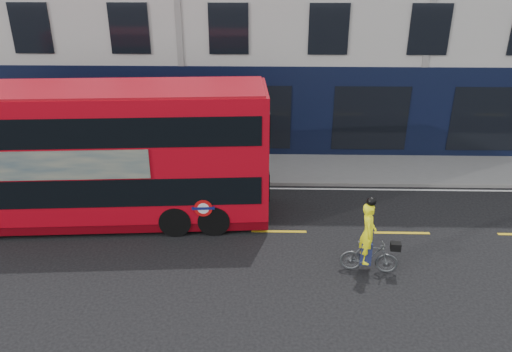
{
  "coord_description": "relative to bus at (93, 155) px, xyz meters",
  "views": [
    {
      "loc": [
        3.58,
        -12.58,
        8.44
      ],
      "look_at": [
        3.24,
        2.09,
        1.72
      ],
      "focal_mm": 35.0,
      "sensor_mm": 36.0,
      "label": 1
    }
  ],
  "objects": [
    {
      "name": "pavement",
      "position": [
        2.03,
        4.3,
        -2.29
      ],
      "size": [
        60.0,
        3.0,
        0.12
      ],
      "primitive_type": "cube",
      "color": "gray",
      "rests_on": "ground"
    },
    {
      "name": "road_edge_line",
      "position": [
        2.03,
        2.5,
        -2.34
      ],
      "size": [
        58.0,
        0.1,
        0.01
      ],
      "primitive_type": "cube",
      "color": "silver",
      "rests_on": "ground"
    },
    {
      "name": "cyclist",
      "position": [
        8.49,
        -2.84,
        -1.53
      ],
      "size": [
        1.68,
        0.71,
        2.38
      ],
      "rotation": [
        0.0,
        0.0,
        -0.13
      ],
      "color": "#4D5153",
      "rests_on": "ground"
    },
    {
      "name": "bus",
      "position": [
        0.0,
        0.0,
        0.0
      ],
      "size": [
        11.51,
        3.35,
        4.58
      ],
      "rotation": [
        0.0,
        0.0,
        0.07
      ],
      "color": "#B90715",
      "rests_on": "ground"
    },
    {
      "name": "ground",
      "position": [
        2.03,
        -2.2,
        -2.35
      ],
      "size": [
        120.0,
        120.0,
        0.0
      ],
      "primitive_type": "plane",
      "color": "black",
      "rests_on": "ground"
    },
    {
      "name": "lane_dashes",
      "position": [
        2.03,
        -0.7,
        -2.34
      ],
      "size": [
        58.0,
        0.12,
        0.01
      ],
      "primitive_type": null,
      "color": "gold",
      "rests_on": "ground"
    },
    {
      "name": "kerb",
      "position": [
        2.03,
        2.8,
        -2.28
      ],
      "size": [
        60.0,
        0.12,
        0.13
      ],
      "primitive_type": "cube",
      "color": "slate",
      "rests_on": "ground"
    }
  ]
}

